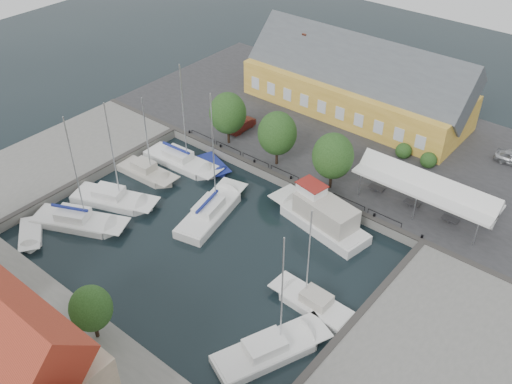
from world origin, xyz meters
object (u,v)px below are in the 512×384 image
(center_sailboat, at_px, (211,213))
(east_boat_c, at_px, (269,351))
(launch_sw, at_px, (31,235))
(tent_canopy, at_px, (426,188))
(west_boat_c, at_px, (113,200))
(warehouse, at_px, (353,83))
(trawler, at_px, (321,218))
(car_red, at_px, (242,125))
(west_boat_a, at_px, (181,162))
(east_boat_b, at_px, (313,305))
(west_boat_b, at_px, (147,174))
(west_boat_d, at_px, (78,222))
(launch_nw, at_px, (213,166))

(center_sailboat, bearing_deg, east_boat_c, -32.69)
(launch_sw, bearing_deg, east_boat_c, 8.01)
(tent_canopy, height_order, west_boat_c, west_boat_c)
(tent_canopy, xyz_separation_m, east_boat_c, (-1.36, -22.37, -3.43))
(west_boat_c, bearing_deg, launch_sw, -102.37)
(warehouse, xyz_separation_m, east_boat_c, (15.24, -36.23, -4.17))
(trawler, height_order, launch_sw, trawler)
(warehouse, distance_m, launch_sw, 41.55)
(car_red, xyz_separation_m, west_boat_a, (-1.45, -8.89, -1.37))
(center_sailboat, bearing_deg, east_boat_b, -13.55)
(warehouse, xyz_separation_m, tent_canopy, (16.60, -13.86, -0.74))
(tent_canopy, bearing_deg, car_red, 178.29)
(west_boat_b, distance_m, west_boat_d, 10.02)
(center_sailboat, relative_size, west_boat_a, 1.05)
(tent_canopy, relative_size, car_red, 3.59)
(tent_canopy, relative_size, west_boat_d, 1.10)
(center_sailboat, bearing_deg, warehouse, 90.74)
(car_red, height_order, west_boat_b, west_boat_b)
(center_sailboat, distance_m, east_boat_c, 17.70)
(east_boat_b, relative_size, west_boat_d, 0.81)
(west_boat_a, height_order, west_boat_b, west_boat_a)
(east_boat_c, xyz_separation_m, launch_sw, (-26.03, -3.66, -0.17))
(west_boat_d, bearing_deg, tent_canopy, 41.07)
(east_boat_b, distance_m, launch_nw, 22.92)
(center_sailboat, height_order, launch_sw, center_sailboat)
(tent_canopy, height_order, west_boat_b, west_boat_b)
(launch_sw, bearing_deg, west_boat_d, 62.63)
(warehouse, height_order, east_boat_c, east_boat_c)
(car_red, distance_m, east_boat_b, 28.07)
(east_boat_c, xyz_separation_m, west_boat_c, (-24.18, 4.78, 0.00))
(warehouse, xyz_separation_m, west_boat_c, (-8.94, -31.45, -4.17))
(trawler, xyz_separation_m, west_boat_d, (-18.44, -14.84, -0.75))
(west_boat_b, bearing_deg, warehouse, 69.14)
(center_sailboat, relative_size, launch_nw, 2.55)
(warehouse, distance_m, west_boat_b, 28.12)
(tent_canopy, xyz_separation_m, east_boat_b, (-1.50, -16.37, -3.42))
(tent_canopy, distance_m, west_boat_c, 31.20)
(west_boat_c, relative_size, west_boat_d, 0.96)
(east_boat_c, bearing_deg, west_boat_b, 157.84)
(center_sailboat, xyz_separation_m, east_boat_c, (14.90, -9.56, -0.10))
(east_boat_b, distance_m, west_boat_b, 25.36)
(trawler, relative_size, east_boat_b, 1.12)
(west_boat_b, height_order, west_boat_c, west_boat_c)
(launch_nw, bearing_deg, west_boat_b, -127.00)
(warehouse, distance_m, center_sailboat, 26.98)
(center_sailboat, distance_m, launch_sw, 17.29)
(car_red, xyz_separation_m, launch_sw, (-3.65, -26.75, -1.55))
(tent_canopy, bearing_deg, launch_sw, -136.45)
(west_boat_c, distance_m, launch_sw, 8.64)
(launch_sw, height_order, launch_nw, launch_sw)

